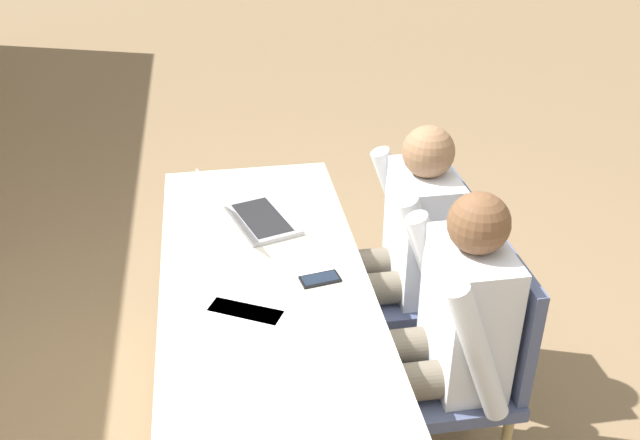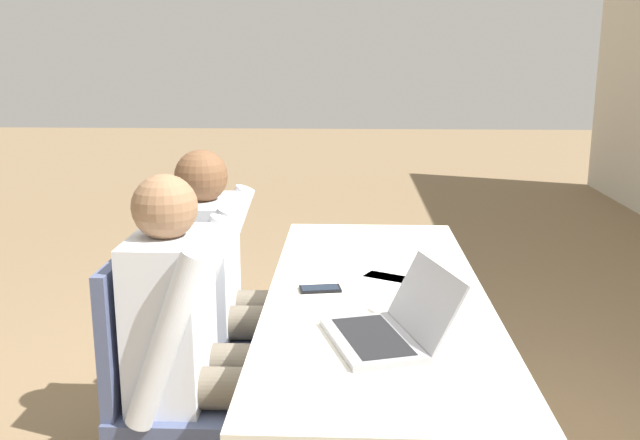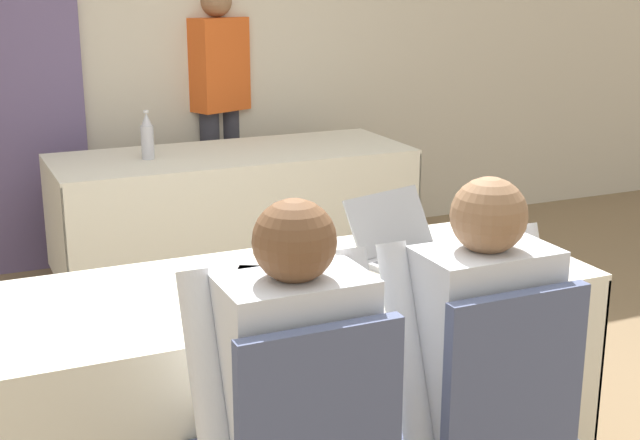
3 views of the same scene
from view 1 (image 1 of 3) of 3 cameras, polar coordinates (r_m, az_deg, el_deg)
The scene contains 11 objects.
ground_plane at distance 3.02m, azimuth -3.82°, elevation -16.55°, with size 24.00×24.00×0.00m, color #846B4C.
conference_table_near at distance 2.65m, azimuth -4.22°, elevation -8.33°, with size 1.92×0.74×0.73m.
laptop at distance 2.89m, azimuth -5.56°, elevation 0.36°, with size 0.43×0.41×0.21m.
cell_phone at distance 2.56m, azimuth -0.01°, elevation -4.70°, with size 0.10×0.15×0.01m.
paper_beside_laptop at distance 3.18m, azimuth -7.97°, elevation 2.35°, with size 0.23×0.31×0.00m.
paper_centre_table at distance 2.48m, azimuth -5.85°, elevation -6.30°, with size 0.33×0.36×0.00m.
paper_left_edge at distance 2.37m, azimuth -6.13°, elevation -8.24°, with size 0.32×0.36×0.00m.
chair_near_left at distance 2.60m, azimuth 11.75°, elevation -11.03°, with size 0.44×0.44×0.92m.
chair_near_right at distance 3.00m, azimuth 8.33°, elevation -4.42°, with size 0.44×0.44×0.92m.
person_checkered_shirt at distance 2.47m, azimuth 9.84°, elevation -8.58°, with size 0.50×0.52×1.18m.
person_white_shirt at distance 2.88m, azimuth 6.58°, elevation -2.02°, with size 0.50×0.52×1.18m.
Camera 1 is at (-2.07, 0.14, 2.20)m, focal length 40.00 mm.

